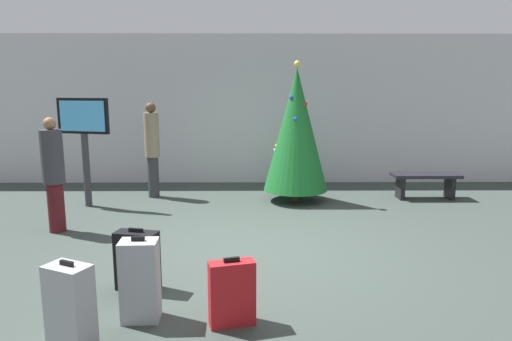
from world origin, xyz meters
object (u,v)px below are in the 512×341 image
object	(u,v)px
traveller_0	(53,172)
suitcase_1	(70,306)
suitcase_3	(140,281)
flight_info_kiosk	(84,130)
waiting_bench	(425,180)
traveller_1	(152,147)
holiday_tree	(296,130)
suitcase_0	(137,260)
suitcase_2	(232,293)

from	to	relation	value
traveller_0	suitcase_1	world-z (taller)	traveller_0
suitcase_1	suitcase_3	size ratio (longest dim) A/B	0.93
flight_info_kiosk	traveller_0	world-z (taller)	flight_info_kiosk
flight_info_kiosk	waiting_bench	world-z (taller)	flight_info_kiosk
suitcase_3	traveller_1	bearing A→B (deg)	100.48
suitcase_3	holiday_tree	bearing A→B (deg)	67.63
suitcase_0	suitcase_1	world-z (taller)	suitcase_1
traveller_0	suitcase_2	size ratio (longest dim) A/B	2.65
traveller_0	traveller_1	bearing A→B (deg)	65.83
traveller_0	suitcase_1	distance (m)	3.41
traveller_1	suitcase_2	distance (m)	5.23
holiday_tree	traveller_1	bearing A→B (deg)	172.83
traveller_0	suitcase_3	world-z (taller)	traveller_0
flight_info_kiosk	traveller_0	size ratio (longest dim) A/B	1.14
traveller_0	waiting_bench	bearing A→B (deg)	17.75
traveller_1	suitcase_2	bearing A→B (deg)	-70.57
flight_info_kiosk	traveller_1	world-z (taller)	flight_info_kiosk
flight_info_kiosk	suitcase_3	world-z (taller)	flight_info_kiosk
suitcase_0	suitcase_2	world-z (taller)	suitcase_0
holiday_tree	waiting_bench	bearing A→B (deg)	3.65
suitcase_0	suitcase_2	bearing A→B (deg)	-36.44
suitcase_2	suitcase_1	bearing A→B (deg)	-165.38
flight_info_kiosk	suitcase_0	distance (m)	3.99
flight_info_kiosk	suitcase_1	world-z (taller)	flight_info_kiosk
waiting_bench	suitcase_2	bearing A→B (deg)	-126.53
suitcase_1	suitcase_2	bearing A→B (deg)	14.62
waiting_bench	traveller_1	bearing A→B (deg)	177.99
waiting_bench	traveller_0	xyz separation A→B (m)	(-6.19, -1.98, 0.54)
waiting_bench	holiday_tree	bearing A→B (deg)	-176.35
waiting_bench	traveller_0	size ratio (longest dim) A/B	0.75
waiting_bench	suitcase_2	distance (m)	5.86
waiting_bench	suitcase_0	distance (m)	6.00
holiday_tree	traveller_0	xyz separation A→B (m)	(-3.69, -1.82, -0.44)
holiday_tree	waiting_bench	xyz separation A→B (m)	(2.50, 0.16, -0.98)
holiday_tree	suitcase_1	xyz separation A→B (m)	(-2.30, -4.89, -0.98)
holiday_tree	flight_info_kiosk	distance (m)	3.76
suitcase_3	suitcase_2	bearing A→B (deg)	-6.76
suitcase_0	suitcase_3	xyz separation A→B (m)	(0.19, -0.66, 0.07)
traveller_0	suitcase_0	distance (m)	2.65
traveller_0	traveller_1	size ratio (longest dim) A/B	0.93
holiday_tree	suitcase_0	bearing A→B (deg)	-118.05
suitcase_3	traveller_0	bearing A→B (deg)	125.24
suitcase_2	suitcase_3	world-z (taller)	suitcase_3
flight_info_kiosk	suitcase_1	bearing A→B (deg)	-72.31
waiting_bench	traveller_1	world-z (taller)	traveller_1
flight_info_kiosk	traveller_0	bearing A→B (deg)	-87.82
traveller_1	suitcase_1	distance (m)	5.29
suitcase_2	suitcase_3	bearing A→B (deg)	173.24
suitcase_2	suitcase_3	xyz separation A→B (m)	(-0.84, 0.10, 0.08)
suitcase_0	suitcase_3	bearing A→B (deg)	-74.02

